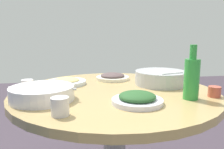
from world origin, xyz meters
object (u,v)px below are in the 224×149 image
at_px(dish_greens, 137,99).
at_px(tea_cup_far, 27,85).
at_px(dish_eggplant, 113,77).
at_px(rice_bowl, 161,77).
at_px(tea_cup_near, 60,106).
at_px(green_bottle, 192,78).
at_px(dish_noodles, 66,82).
at_px(tea_cup_side, 214,92).
at_px(round_dining_table, 115,113).
at_px(soup_bowl, 42,94).

height_order(dish_greens, tea_cup_far, tea_cup_far).
height_order(dish_eggplant, tea_cup_far, tea_cup_far).
relative_size(rice_bowl, tea_cup_near, 4.33).
bearing_deg(tea_cup_near, green_bottle, -78.65).
height_order(dish_noodles, dish_eggplant, dish_eggplant).
distance_m(tea_cup_far, tea_cup_side, 0.99).
bearing_deg(tea_cup_far, round_dining_table, -100.76).
bearing_deg(tea_cup_near, tea_cup_far, 24.40).
bearing_deg(dish_noodles, rice_bowl, -100.51).
bearing_deg(rice_bowl, dish_eggplant, 52.63).
bearing_deg(soup_bowl, dish_noodles, -17.46).
height_order(dish_eggplant, tea_cup_side, tea_cup_side).
height_order(rice_bowl, dish_greens, rice_bowl).
xyz_separation_m(dish_eggplant, green_bottle, (-0.52, -0.29, 0.09)).
relative_size(round_dining_table, tea_cup_near, 15.54).
relative_size(tea_cup_near, tea_cup_far, 1.12).
xyz_separation_m(rice_bowl, tea_cup_far, (-0.00, 0.78, -0.01)).
bearing_deg(round_dining_table, dish_greens, -167.74).
bearing_deg(dish_eggplant, soup_bowl, 135.79).
bearing_deg(tea_cup_near, round_dining_table, -38.43).
height_order(tea_cup_near, tea_cup_far, tea_cup_near).
xyz_separation_m(round_dining_table, tea_cup_side, (-0.21, -0.46, 0.16)).
bearing_deg(tea_cup_side, dish_eggplant, 39.71).
bearing_deg(tea_cup_near, tea_cup_side, -79.54).
height_order(round_dining_table, dish_eggplant, dish_eggplant).
distance_m(round_dining_table, dish_eggplant, 0.34).
distance_m(round_dining_table, rice_bowl, 0.37).
xyz_separation_m(round_dining_table, dish_greens, (-0.25, -0.06, 0.16)).
relative_size(soup_bowl, tea_cup_side, 5.23).
distance_m(green_bottle, tea_cup_near, 0.62).
xyz_separation_m(soup_bowl, dish_greens, (-0.13, -0.42, -0.01)).
bearing_deg(dish_eggplant, tea_cup_near, 153.82).
distance_m(tea_cup_near, tea_cup_far, 0.48).
bearing_deg(dish_greens, tea_cup_far, 56.97).
xyz_separation_m(round_dining_table, soup_bowl, (-0.12, 0.37, 0.17)).
height_order(round_dining_table, rice_bowl, rice_bowl).
height_order(round_dining_table, dish_greens, dish_greens).
xyz_separation_m(dish_greens, green_bottle, (0.03, -0.27, 0.08)).
relative_size(soup_bowl, green_bottle, 1.23).
bearing_deg(soup_bowl, dish_greens, -107.04).
xyz_separation_m(round_dining_table, tea_cup_far, (0.09, 0.48, 0.16)).
bearing_deg(round_dining_table, dish_noodles, 52.97).
relative_size(dish_greens, green_bottle, 0.89).
height_order(round_dining_table, green_bottle, green_bottle).
bearing_deg(tea_cup_far, tea_cup_near, -155.60).
bearing_deg(dish_eggplant, tea_cup_far, 111.79).
height_order(rice_bowl, green_bottle, green_bottle).
bearing_deg(soup_bowl, tea_cup_far, 26.31).
relative_size(dish_noodles, tea_cup_near, 3.36).
bearing_deg(round_dining_table, tea_cup_near, 141.57).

